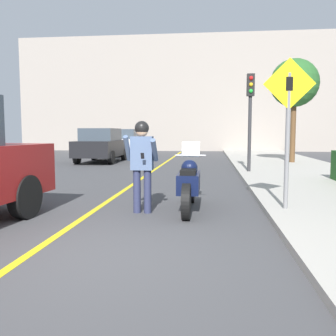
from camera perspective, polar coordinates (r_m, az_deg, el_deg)
name	(u,v)px	position (r m, az deg, el deg)	size (l,w,h in m)	color
ground_plane	(77,256)	(4.79, -13.72, -12.88)	(80.00, 80.00, 0.00)	#424244
road_center_line	(131,185)	(10.60, -5.59, -2.63)	(0.12, 36.00, 0.01)	yellow
building_backdrop	(191,94)	(30.46, 3.46, 11.24)	(28.00, 1.20, 9.11)	gray
motorcycle	(189,184)	(7.15, 3.21, -2.49)	(0.62, 2.20, 1.30)	black
person_biker	(142,157)	(6.88, -3.99, 1.66)	(0.59, 0.47, 1.70)	#282D4C
crossing_sign	(288,119)	(7.01, 17.83, 7.12)	(0.91, 0.08, 2.68)	slate
traffic_light	(250,104)	(13.51, 12.42, 9.57)	(0.26, 0.30, 3.39)	#2D2D30
street_tree	(294,84)	(18.23, 18.71, 12.08)	(2.16, 2.16, 4.68)	brown
parked_car_black	(102,145)	(18.98, -10.08, 3.47)	(1.88, 4.20, 1.68)	black
parked_car_white	(125,142)	(24.07, -6.51, 3.93)	(1.88, 4.20, 1.68)	black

